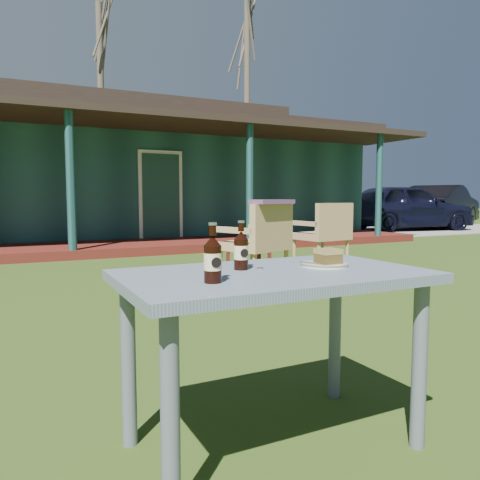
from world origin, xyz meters
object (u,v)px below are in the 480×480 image
car_far (441,206)px  armchair_left (259,238)px  plate (324,264)px  cola_bottle_far (213,259)px  armchair_right (325,230)px  cola_bottle_near (241,250)px  side_table (249,246)px  cake_slice (328,256)px  cafe_table (274,296)px  car_near (405,207)px

car_far → armchair_left: car_far is taller
plate → cola_bottle_far: (-0.58, -0.14, 0.07)m
plate → cola_bottle_far: size_ratio=0.99×
cola_bottle_far → armchair_right: bearing=49.3°
car_far → cola_bottle_near: 16.42m
car_far → side_table: size_ratio=7.28×
plate → cake_slice: (0.01, -0.01, 0.04)m
cola_bottle_near → armchair_left: 3.68m
car_far → cafe_table: car_far is taller
cafe_table → armchair_right: (3.32, 4.09, -0.09)m
car_near → cake_slice: size_ratio=45.94×
side_table → cola_bottle_near: bearing=-118.0°
cake_slice → armchair_left: size_ratio=0.10×
plate → armchair_left: bearing=65.5°
plate → armchair_right: 5.09m
armchair_left → armchair_right: 1.78m
cafe_table → side_table: cafe_table is taller
cola_bottle_near → armchair_right: 5.26m
car_near → cola_bottle_far: 13.80m
cafe_table → side_table: 4.67m
car_near → armchair_left: bearing=134.0°
car_near → cafe_table: 13.49m
cafe_table → cake_slice: cake_slice is taller
car_near → cola_bottle_near: car_near is taller
car_far → cake_slice: bearing=105.4°
cake_slice → cola_bottle_far: cola_bottle_far is taller
car_near → armchair_right: size_ratio=4.53×
car_near → armchair_right: car_near is taller
cake_slice → side_table: size_ratio=0.15×
cafe_table → armchair_left: armchair_left is taller
armchair_left → cola_bottle_near: bearing=-120.1°
car_near → armchair_left: size_ratio=4.50×
cafe_table → armchair_right: size_ratio=1.29×
car_near → cola_bottle_near: 13.49m
cola_bottle_near → cola_bottle_far: cola_bottle_far is taller
cafe_table → cake_slice: (0.27, 0.01, 0.15)m
car_far → armchair_left: 13.10m
cafe_table → armchair_left: size_ratio=1.28×
cake_slice → cafe_table: bearing=-178.2°
car_near → car_far: same height
car_far → cola_bottle_far: size_ratio=21.12×
armchair_right → cake_slice: bearing=-126.7°
cafe_table → armchair_right: armchair_right is taller
cafe_table → car_near: bearing=42.0°
car_near → plate: car_near is taller
cola_bottle_near → plate: bearing=-11.6°
armchair_left → cola_bottle_far: bearing=-121.2°
cola_bottle_near → cola_bottle_far: 0.31m
plate → cola_bottle_near: cola_bottle_near is taller
plate → armchair_right: armchair_right is taller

